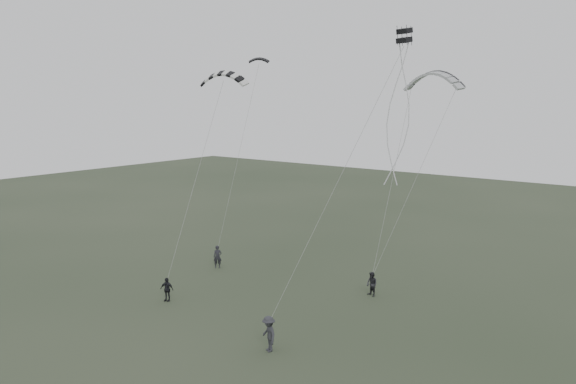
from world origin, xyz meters
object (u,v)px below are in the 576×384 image
Objects in this scene: kite_box at (404,36)px; flyer_right at (372,284)px; flyer_left at (218,257)px; flyer_far at (269,334)px; kite_dark_small at (259,59)px; kite_striped at (223,73)px; flyer_center at (167,289)px; kite_pale_large at (434,73)px.

flyer_right is at bearing 137.26° from kite_box.
flyer_left is 15.34m from flyer_far.
kite_dark_small is 5.99m from kite_striped.
flyer_right is 1.05× the size of flyer_center.
kite_striped is (-0.07, 5.72, 13.95)m from flyer_center.
kite_dark_small is 0.47× the size of kite_striped.
flyer_left is at bearing 175.47° from kite_box.
kite_dark_small is (-11.55, 13.06, 15.13)m from flyer_far.
kite_pale_large is (13.56, 2.04, -1.40)m from kite_dark_small.
flyer_center is (-10.16, -8.86, -0.04)m from flyer_right.
kite_striped reaches higher than flyer_left.
flyer_left is 12.77m from flyer_right.
flyer_right is 19.43m from kite_dark_small.
flyer_center is at bearing -113.22° from kite_dark_small.
flyer_left is 1.07× the size of flyer_right.
kite_pale_large is at bearing -19.57° from flyer_left.
flyer_left is 14.15m from kite_striped.
kite_box is (14.63, 3.28, 15.28)m from flyer_center.
kite_striped is at bearing -142.54° from flyer_right.
kite_box is at bearing -32.96° from kite_striped.
kite_box is at bearing 74.85° from flyer_far.
kite_box is (14.70, -2.44, 1.33)m from kite_striped.
kite_pale_large reaches higher than kite_striped.
kite_pale_large is at bearing 9.02° from kite_striped.
kite_dark_small is (-1.62, 11.35, 15.30)m from flyer_center.
kite_dark_small is (-11.77, 2.50, 15.26)m from flyer_right.
kite_pale_large is (14.46, 6.14, 13.80)m from flyer_left.
flyer_right is 13.47m from flyer_center.
kite_pale_large is 1.24× the size of kite_striped.
kite_box reaches higher than kite_dark_small.
kite_striped is (2.44, -1.53, 13.85)m from flyer_left.
flyer_center is 0.99× the size of kite_dark_small.
flyer_center is 10.08m from flyer_far.
flyer_left is 1.11× the size of kite_dark_small.
flyer_left is 15.77m from kite_dark_small.
flyer_far is 2.74× the size of kite_box.
kite_pale_large is (11.95, 13.39, 13.90)m from flyer_center.
flyer_right is at bearing -107.20° from kite_pale_large.
kite_dark_small is at bearing 81.82° from kite_striped.
flyer_far is at bearing -124.71° from kite_box.
kite_striped reaches higher than flyer_right.
kite_dark_small reaches higher than flyer_center.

